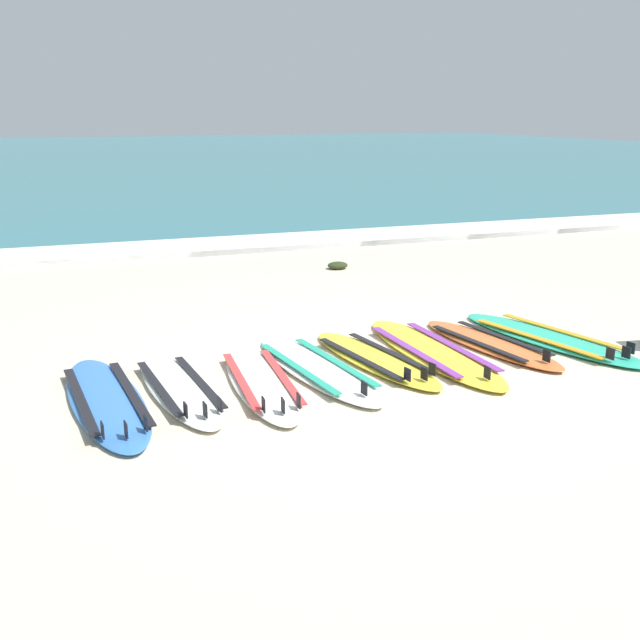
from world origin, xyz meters
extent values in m
plane|color=beige|center=(0.00, 0.00, 0.00)|extent=(80.00, 80.00, 0.00)
cube|color=teal|center=(0.00, 35.86, 0.05)|extent=(80.00, 60.00, 0.10)
cube|color=white|center=(0.00, 6.51, 0.06)|extent=(80.00, 1.30, 0.11)
ellipsoid|color=#3875CC|center=(-2.39, -0.13, 0.04)|extent=(0.75, 2.25, 0.07)
cube|color=black|center=(-2.58, -0.15, 0.08)|extent=(0.22, 1.55, 0.01)
cube|color=black|center=(-2.19, -0.12, 0.08)|extent=(0.22, 1.55, 0.01)
cube|color=black|center=(-2.31, -0.99, 0.12)|extent=(0.02, 0.09, 0.11)
cube|color=black|center=(-2.47, -0.95, 0.12)|extent=(0.02, 0.09, 0.11)
cube|color=black|center=(-2.16, -0.92, 0.12)|extent=(0.02, 0.09, 0.11)
ellipsoid|color=silver|center=(-1.78, -0.07, 0.04)|extent=(0.67, 1.98, 0.07)
cube|color=black|center=(-1.96, -0.09, 0.08)|extent=(0.20, 1.36, 0.01)
cube|color=black|center=(-1.61, -0.05, 0.08)|extent=(0.20, 1.36, 0.01)
cube|color=black|center=(-1.71, -0.83, 0.12)|extent=(0.02, 0.09, 0.11)
cube|color=black|center=(-1.85, -0.78, 0.12)|extent=(0.02, 0.09, 0.11)
cube|color=black|center=(-1.58, -0.76, 0.12)|extent=(0.02, 0.09, 0.11)
ellipsoid|color=silver|center=(-1.08, -0.16, 0.04)|extent=(0.62, 2.05, 0.07)
cube|color=#D13838|center=(-1.27, -0.15, 0.08)|extent=(0.15, 1.42, 0.01)
cube|color=#D13838|center=(-0.90, -0.17, 0.08)|extent=(0.15, 1.42, 0.01)
cube|color=black|center=(-1.13, -0.94, 0.12)|extent=(0.02, 0.09, 0.11)
cube|color=black|center=(-1.27, -0.88, 0.12)|extent=(0.02, 0.09, 0.11)
cube|color=black|center=(-0.99, -0.89, 0.12)|extent=(0.02, 0.09, 0.11)
ellipsoid|color=white|center=(-0.52, 0.01, 0.04)|extent=(0.83, 2.20, 0.07)
cube|color=teal|center=(-0.71, -0.02, 0.08)|extent=(0.29, 1.50, 0.01)
cube|color=teal|center=(-0.33, 0.04, 0.08)|extent=(0.29, 1.50, 0.01)
cube|color=black|center=(-0.40, -0.82, 0.12)|extent=(0.02, 0.09, 0.11)
ellipsoid|color=yellow|center=(0.09, 0.07, 0.04)|extent=(0.82, 2.01, 0.07)
cube|color=black|center=(-0.08, 0.04, 0.08)|extent=(0.30, 1.36, 0.01)
cube|color=black|center=(0.26, 0.10, 0.08)|extent=(0.30, 1.36, 0.01)
cube|color=black|center=(0.22, -0.68, 0.12)|extent=(0.03, 0.09, 0.11)
cube|color=black|center=(0.08, -0.64, 0.12)|extent=(0.03, 0.09, 0.11)
cube|color=black|center=(0.34, -0.59, 0.12)|extent=(0.03, 0.09, 0.11)
ellipsoid|color=yellow|center=(0.71, 0.09, 0.04)|extent=(0.68, 2.39, 0.07)
cube|color=purple|center=(0.50, 0.08, 0.08)|extent=(0.14, 1.66, 0.01)
cube|color=purple|center=(0.92, 0.10, 0.08)|extent=(0.14, 1.66, 0.01)
cube|color=black|center=(0.75, -0.83, 0.12)|extent=(0.02, 0.09, 0.11)
ellipsoid|color=orange|center=(1.38, 0.11, 0.04)|extent=(0.80, 1.97, 0.07)
cube|color=black|center=(1.21, 0.08, 0.08)|extent=(0.30, 1.33, 0.01)
cube|color=black|center=(1.55, 0.14, 0.08)|extent=(0.30, 1.33, 0.01)
cube|color=black|center=(1.51, -0.63, 0.12)|extent=(0.03, 0.09, 0.11)
ellipsoid|color=#2DB793|center=(2.06, 0.06, 0.04)|extent=(1.10, 2.34, 0.07)
cube|color=gold|center=(1.86, 0.02, 0.08)|extent=(0.46, 1.56, 0.01)
cube|color=gold|center=(2.26, 0.11, 0.08)|extent=(0.46, 1.56, 0.01)
cube|color=black|center=(2.27, -0.79, 0.12)|extent=(0.03, 0.09, 0.11)
cube|color=black|center=(2.11, -0.77, 0.12)|extent=(0.03, 0.09, 0.11)
cube|color=black|center=(2.41, -0.70, 0.12)|extent=(0.03, 0.09, 0.11)
ellipsoid|color=#2D381E|center=(1.33, 4.24, 0.05)|extent=(0.31, 0.25, 0.11)
camera|label=1|loc=(-2.66, -6.00, 2.29)|focal=41.58mm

